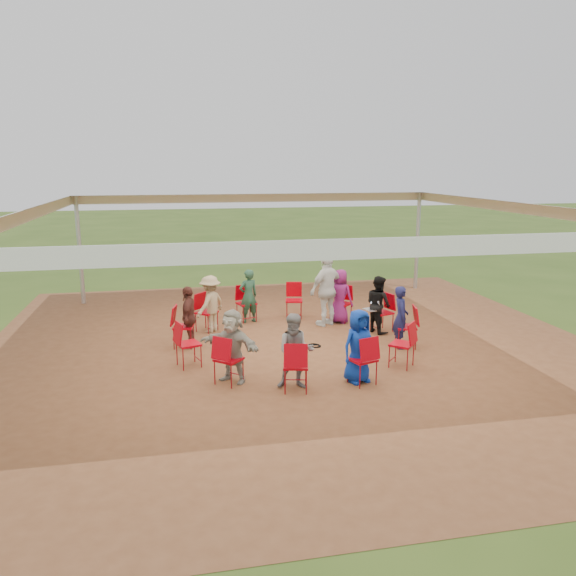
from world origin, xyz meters
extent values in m
plane|color=#375119|center=(0.00, 0.00, 0.00)|extent=(80.00, 80.00, 0.00)
plane|color=brown|center=(0.00, 0.00, 0.01)|extent=(13.00, 13.00, 0.00)
cylinder|color=#B2B2B7|center=(-5.00, 5.00, 1.50)|extent=(0.12, 0.12, 3.00)
cylinder|color=#B2B2B7|center=(5.00, 5.00, 1.50)|extent=(0.12, 0.12, 3.00)
plane|color=white|center=(0.00, 0.00, 3.00)|extent=(10.30, 10.30, 0.00)
cube|color=white|center=(0.00, -5.15, 2.88)|extent=(10.30, 0.03, 0.24)
cube|color=white|center=(0.00, 5.15, 2.88)|extent=(10.30, 0.03, 0.24)
cube|color=white|center=(-5.15, 0.00, 2.88)|extent=(0.03, 10.30, 0.24)
cube|color=white|center=(5.15, 0.00, 2.88)|extent=(0.03, 10.30, 0.24)
imported|color=black|center=(2.13, 0.70, 0.67)|extent=(0.56, 0.73, 1.33)
imported|color=#7B1B60|center=(1.50, 1.67, 0.67)|extent=(0.73, 0.71, 1.33)
imported|color=#254D35|center=(-0.70, 2.13, 0.67)|extent=(0.56, 0.45, 1.33)
imported|color=tan|center=(-1.67, 1.50, 0.67)|extent=(0.89, 0.93, 1.33)
imported|color=#592A23|center=(-2.20, 0.46, 0.67)|extent=(0.55, 0.85, 1.33)
imported|color=#9F9B8C|center=(-1.50, -1.67, 0.67)|extent=(1.23, 1.17, 1.33)
imported|color=gray|center=(-0.46, -2.20, 0.67)|extent=(0.71, 0.50, 1.33)
imported|color=#0C309C|center=(0.70, -2.13, 0.67)|extent=(0.73, 0.55, 1.33)
imported|color=#171943|center=(2.20, -0.46, 0.67)|extent=(0.41, 0.54, 1.33)
imported|color=silver|center=(1.12, 1.49, 0.88)|extent=(1.16, 0.94, 1.76)
torus|color=black|center=(0.42, -0.03, 0.02)|extent=(0.33, 0.33, 0.03)
torus|color=black|center=(0.46, -0.07, 0.02)|extent=(0.27, 0.27, 0.03)
cube|color=#B7B7BC|center=(1.93, 0.63, 0.57)|extent=(0.33, 0.40, 0.02)
cube|color=#B7B7BC|center=(2.04, 0.67, 0.69)|extent=(0.18, 0.35, 0.22)
cube|color=#CCE0FF|center=(2.03, 0.67, 0.69)|extent=(0.14, 0.30, 0.19)
camera|label=1|loc=(-2.44, -11.20, 3.81)|focal=35.00mm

